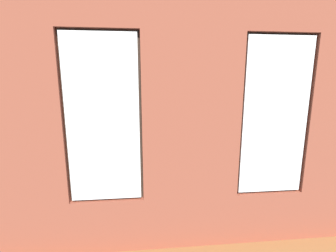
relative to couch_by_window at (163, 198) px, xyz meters
The scene contains 20 objects.
ground_plane 2.18m from the couch_by_window, 98.15° to the right, with size 7.27×6.30×0.10m, color brown.
brick_wall_with_windows 1.45m from the couch_by_window, 115.09° to the left, with size 6.67×0.30×3.23m.
white_wall_right 3.77m from the couch_by_window, 32.83° to the right, with size 0.10×5.30×3.23m, color silver.
couch_by_window is the anchor object (origin of this frame).
couch_left 3.71m from the couch_by_window, 142.40° to the right, with size 0.89×2.06×0.80m.
coffee_table 2.41m from the couch_by_window, 92.37° to the right, with size 1.36×0.71×0.42m.
cup_ceramic 2.50m from the couch_by_window, 88.39° to the right, with size 0.09×0.09×0.11m, color #33567F.
candle_jar 2.31m from the couch_by_window, 95.01° to the right, with size 0.08×0.08×0.13m, color #B7333D.
table_plant_small 2.58m from the couch_by_window, 100.59° to the right, with size 0.12×0.12×0.20m.
remote_black 2.32m from the couch_by_window, 82.37° to the right, with size 0.05×0.17×0.02m, color black.
remote_gray 2.41m from the couch_by_window, 92.37° to the right, with size 0.05×0.17×0.02m, color #59595B.
media_console 3.75m from the couch_by_window, 44.32° to the right, with size 0.95×0.42×0.50m, color black.
tv_flatscreen 3.78m from the couch_by_window, 44.35° to the right, with size 0.97×0.20×0.71m.
potted_plant_by_left_couch 4.52m from the couch_by_window, 124.17° to the right, with size 0.36×0.36×0.60m.
potted_plant_corner_near_left 5.29m from the couch_by_window, 125.72° to the right, with size 0.73×0.84×1.39m.
potted_plant_between_couches 1.36m from the couch_by_window, behind, with size 1.10×1.06×1.16m.
potted_plant_beside_window_right 2.06m from the couch_by_window, ahead, with size 0.85×0.85×1.02m.
potted_plant_foreground_right 4.87m from the couch_by_window, 60.69° to the right, with size 0.80×0.77×1.04m.
potted_plant_mid_room_small 2.91m from the couch_by_window, 110.43° to the right, with size 0.40×0.40×0.62m.
potted_plant_near_tv 2.75m from the couch_by_window, 38.35° to the right, with size 0.90×0.86×1.32m.
Camera 1 is at (0.56, 5.47, 2.17)m, focal length 24.00 mm.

